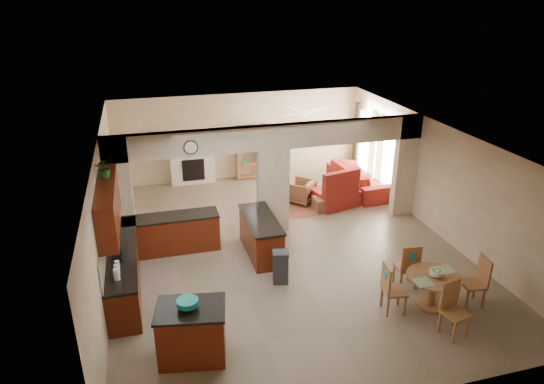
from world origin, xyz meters
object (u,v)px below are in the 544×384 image
object	(u,v)px
dining_table	(433,286)
sofa	(359,178)
kitchen_island	(192,332)
armchair	(301,191)

from	to	relation	value
dining_table	sofa	bearing A→B (deg)	78.66
kitchen_island	armchair	world-z (taller)	kitchen_island
dining_table	sofa	distance (m)	6.09
dining_table	armchair	world-z (taller)	dining_table
kitchen_island	dining_table	world-z (taller)	kitchen_island
kitchen_island	sofa	bearing A→B (deg)	56.87
kitchen_island	armchair	bearing A→B (deg)	66.78
armchair	sofa	bearing A→B (deg)	146.57
kitchen_island	armchair	xyz separation A→B (m)	(3.84, 5.72, -0.17)
dining_table	armchair	size ratio (longest dim) A/B	1.43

